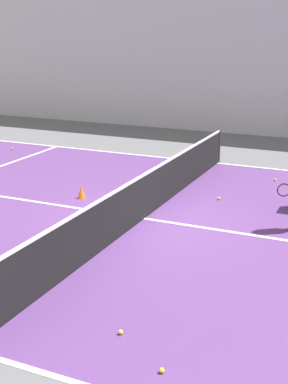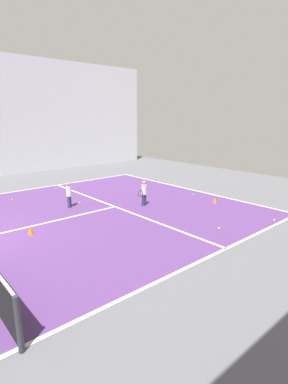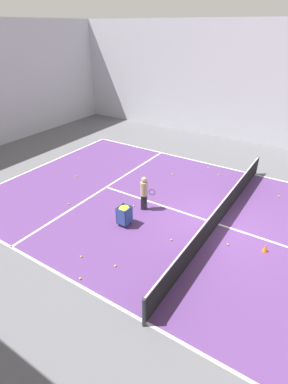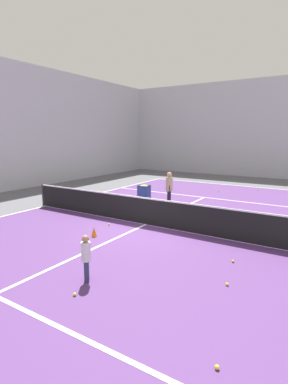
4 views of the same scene
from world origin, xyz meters
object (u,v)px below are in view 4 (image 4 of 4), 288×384
object	(u,v)px
tennis_net	(145,211)
child_midcourt	(86,255)
ball_cart	(144,190)
training_cone_0	(94,232)
coach_at_net	(169,187)

from	to	relation	value
tennis_net	child_midcourt	bearing A→B (deg)	-74.74
child_midcourt	ball_cart	world-z (taller)	child_midcourt
training_cone_0	child_midcourt	bearing A→B (deg)	-51.28
child_midcourt	coach_at_net	bearing A→B (deg)	-25.87
coach_at_net	ball_cart	size ratio (longest dim) A/B	1.83
child_midcourt	training_cone_0	size ratio (longest dim) A/B	3.47
coach_at_net	ball_cart	world-z (taller)	coach_at_net
coach_at_net	tennis_net	bearing A→B (deg)	-9.49
coach_at_net	child_midcourt	world-z (taller)	coach_at_net
training_cone_0	ball_cart	bearing A→B (deg)	104.92
child_midcourt	training_cone_0	distance (m)	3.12
coach_at_net	ball_cart	distance (m)	1.46
training_cone_0	coach_at_net	bearing A→B (deg)	89.80
coach_at_net	training_cone_0	xyz separation A→B (m)	(-0.02, -5.23, -0.76)
tennis_net	coach_at_net	xyz separation A→B (m)	(-0.70, 3.20, 0.39)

